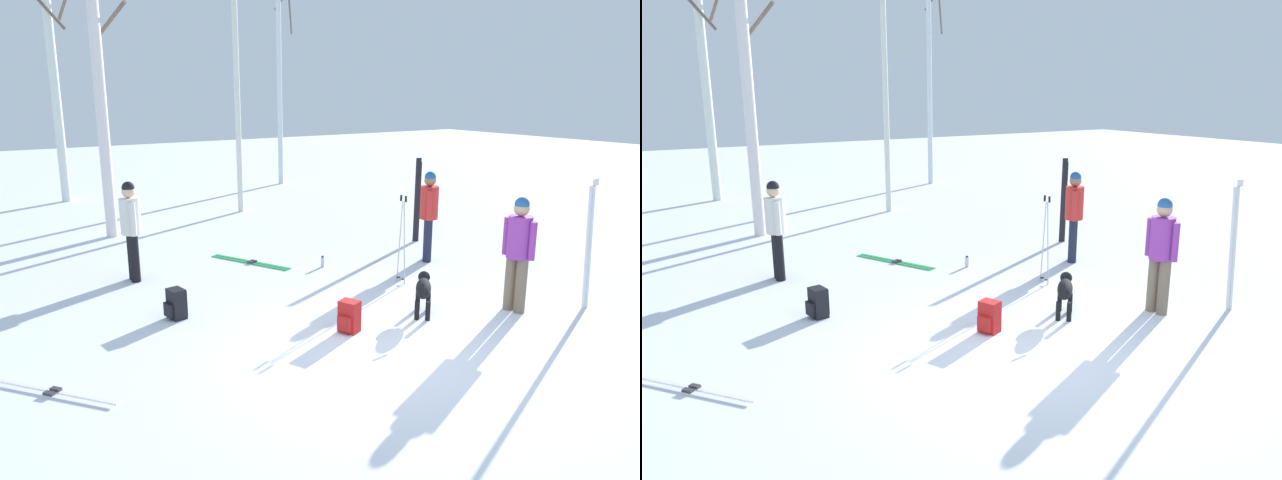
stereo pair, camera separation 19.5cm
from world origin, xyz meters
The scene contains 17 objects.
ground_plane centered at (0.00, 0.00, 0.00)m, with size 60.00×60.00×0.00m, color white.
person_0 centered at (-1.88, 4.72, 0.98)m, with size 0.34×0.52×1.72m.
person_1 centered at (3.21, 2.95, 0.98)m, with size 0.38×0.41×1.72m.
person_2 centered at (2.48, 0.24, 0.98)m, with size 0.34×0.52×1.72m.
dog centered at (1.24, 0.87, 0.39)m, with size 0.64×0.69×0.57m.
ski_pair_planted_0 centered at (3.42, -0.25, 0.98)m, with size 0.27×0.02×1.97m.
ski_pair_planted_1 centered at (4.01, 4.19, 0.89)m, with size 0.14×0.07×1.80m.
ski_pair_lying_0 centered at (-3.78, 1.25, 0.01)m, with size 1.21×1.44×0.05m.
ski_pair_lying_1 centered at (0.27, 4.61, 0.01)m, with size 0.93×1.68×0.05m.
ski_poles_1 centered at (1.92, 2.18, 0.80)m, with size 0.07×0.22×1.50m.
backpack_0 centered at (-1.87, 2.63, 0.21)m, with size 0.31×0.29×0.44m.
backpack_1 centered at (-0.05, 0.90, 0.21)m, with size 0.34×0.32×0.44m.
water_bottle_0 centered at (1.28, 3.65, 0.10)m, with size 0.07×0.07×0.21m.
birch_tree_0 centered at (-1.47, 13.19, 3.61)m, with size 1.04×1.37×6.87m.
birch_tree_1 centered at (-1.42, 8.14, 3.45)m, with size 1.37×1.39×6.60m.
birch_tree_2 centered at (2.16, 9.11, 4.07)m, with size 1.29×1.28×7.82m.
birch_tree_3 centered at (5.42, 12.78, 4.00)m, with size 0.76×1.24×7.69m.
Camera 2 is at (-4.27, -5.41, 3.23)m, focal length 33.64 mm.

